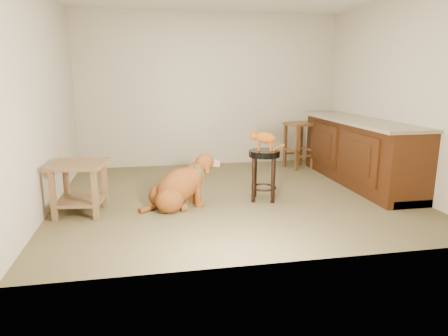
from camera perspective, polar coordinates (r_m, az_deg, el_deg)
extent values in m
cube|color=brown|center=(5.32, 1.35, -3.91)|extent=(4.50, 4.00, 0.01)
cube|color=beige|center=(7.06, -2.07, 10.98)|extent=(4.50, 0.04, 2.60)
cube|color=beige|center=(3.17, 9.17, 8.41)|extent=(4.50, 0.04, 2.60)
cube|color=beige|center=(5.11, -24.39, 9.11)|extent=(0.04, 4.00, 2.60)
cube|color=beige|center=(5.99, 23.30, 9.60)|extent=(0.04, 4.00, 2.60)
cube|color=#3D1D0B|center=(6.18, 18.75, 2.08)|extent=(0.60, 2.50, 0.90)
cube|color=gray|center=(6.10, 18.82, 6.41)|extent=(0.70, 2.56, 0.04)
cube|color=black|center=(6.28, 18.80, -1.50)|extent=(0.52, 2.50, 0.10)
cube|color=#3D1D0B|center=(5.55, 18.73, 1.43)|extent=(0.02, 0.90, 0.62)
cube|color=#3D1D0B|center=(6.51, 14.02, 3.35)|extent=(0.02, 0.90, 0.62)
cube|color=#321708|center=(5.54, 18.63, 1.43)|extent=(0.02, 0.60, 0.40)
cube|color=#321708|center=(6.50, 13.93, 3.35)|extent=(0.02, 0.60, 0.40)
cylinder|color=black|center=(5.19, 7.08, -1.19)|extent=(0.05, 0.05, 0.57)
cylinder|color=black|center=(5.20, 4.44, -1.09)|extent=(0.05, 0.05, 0.57)
cylinder|color=black|center=(4.96, 7.00, -1.85)|extent=(0.05, 0.05, 0.57)
cylinder|color=black|center=(4.97, 4.24, -1.76)|extent=(0.05, 0.05, 0.57)
torus|color=black|center=(5.11, 5.66, -2.77)|extent=(0.42, 0.42, 0.03)
cylinder|color=black|center=(5.01, 5.77, 2.09)|extent=(0.39, 0.39, 0.08)
cube|color=brown|center=(7.19, 10.93, 3.31)|extent=(0.06, 0.06, 0.73)
cube|color=brown|center=(7.00, 8.72, 3.14)|extent=(0.06, 0.06, 0.73)
cube|color=brown|center=(6.93, 12.58, 2.88)|extent=(0.06, 0.06, 0.73)
cube|color=brown|center=(6.73, 10.34, 2.68)|extent=(0.06, 0.06, 0.73)
cube|color=brown|center=(6.90, 10.78, 6.18)|extent=(0.51, 0.51, 0.04)
cube|color=brown|center=(4.98, -16.69, -2.29)|extent=(0.06, 0.06, 0.56)
cube|color=brown|center=(5.10, -21.58, -2.30)|extent=(0.06, 0.06, 0.56)
cube|color=brown|center=(4.57, -17.94, -3.76)|extent=(0.06, 0.06, 0.56)
cube|color=brown|center=(4.70, -23.23, -3.72)|extent=(0.06, 0.06, 0.56)
cube|color=brown|center=(4.76, -20.14, 0.50)|extent=(0.65, 0.65, 0.04)
cube|color=brown|center=(4.87, -19.75, -4.38)|extent=(0.55, 0.55, 0.03)
ellipsoid|color=brown|center=(4.87, -8.81, -3.90)|extent=(0.40, 0.36, 0.30)
ellipsoid|color=brown|center=(4.65, -7.77, -4.68)|extent=(0.40, 0.36, 0.30)
cylinder|color=brown|center=(4.98, -7.10, -4.75)|extent=(0.10, 0.11, 0.09)
cylinder|color=brown|center=(4.73, -5.82, -5.68)|extent=(0.10, 0.11, 0.09)
ellipsoid|color=brown|center=(4.78, -6.54, -2.62)|extent=(0.76, 0.55, 0.62)
ellipsoid|color=brown|center=(4.83, -4.60, -1.49)|extent=(0.33, 0.35, 0.31)
cylinder|color=brown|center=(4.96, -4.57, -3.02)|extent=(0.10, 0.10, 0.36)
cylinder|color=brown|center=(4.82, -3.73, -3.51)|extent=(0.10, 0.10, 0.36)
sphere|color=brown|center=(5.02, -4.24, -4.69)|extent=(0.09, 0.09, 0.09)
sphere|color=brown|center=(4.87, -3.40, -5.22)|extent=(0.09, 0.09, 0.09)
cylinder|color=brown|center=(4.84, -3.80, -0.30)|extent=(0.26, 0.22, 0.23)
ellipsoid|color=brown|center=(4.86, -2.80, 0.80)|extent=(0.28, 0.27, 0.22)
cube|color=#95785D|center=(4.92, -1.51, 0.73)|extent=(0.17, 0.12, 0.10)
sphere|color=black|center=(4.95, -0.78, 0.87)|extent=(0.05, 0.05, 0.05)
cube|color=brown|center=(4.95, -3.50, 0.67)|extent=(0.06, 0.07, 0.16)
cube|color=brown|center=(4.77, -2.48, 0.22)|extent=(0.06, 0.07, 0.16)
torus|color=#0D6A44|center=(4.84, -3.80, -0.41)|extent=(0.18, 0.23, 0.19)
cylinder|color=#D8BF4C|center=(4.88, -3.28, -1.10)|extent=(0.02, 0.04, 0.04)
cylinder|color=brown|center=(4.78, -10.59, -5.67)|extent=(0.26, 0.23, 0.07)
ellipsoid|color=#97480F|center=(4.98, 5.99, 4.31)|extent=(0.30, 0.21, 0.17)
cylinder|color=#97480F|center=(5.03, 5.05, 3.21)|extent=(0.03, 0.03, 0.10)
sphere|color=#97480F|center=(5.04, 5.05, 2.75)|extent=(0.03, 0.03, 0.03)
cylinder|color=#97480F|center=(4.96, 5.00, 3.07)|extent=(0.03, 0.03, 0.10)
sphere|color=#97480F|center=(4.97, 4.99, 2.60)|extent=(0.03, 0.03, 0.03)
cylinder|color=#97480F|center=(5.03, 6.74, 3.15)|extent=(0.03, 0.03, 0.10)
sphere|color=#97480F|center=(5.03, 6.73, 2.69)|extent=(0.03, 0.03, 0.03)
cylinder|color=#97480F|center=(4.95, 6.71, 3.01)|extent=(0.03, 0.03, 0.10)
sphere|color=#97480F|center=(4.96, 6.70, 2.55)|extent=(0.03, 0.03, 0.03)
sphere|color=#97480F|center=(4.98, 4.34, 4.56)|extent=(0.10, 0.10, 0.10)
sphere|color=#97480F|center=(4.99, 3.86, 4.46)|extent=(0.04, 0.04, 0.04)
sphere|color=brown|center=(4.99, 3.68, 4.47)|extent=(0.02, 0.02, 0.02)
cone|color=#97480F|center=(5.00, 4.49, 5.21)|extent=(0.05, 0.05, 0.05)
cone|color=#C66B60|center=(5.00, 4.47, 5.18)|extent=(0.03, 0.03, 0.03)
cone|color=#97480F|center=(4.94, 4.44, 5.11)|extent=(0.05, 0.05, 0.05)
cone|color=#C66B60|center=(4.94, 4.41, 5.08)|extent=(0.03, 0.03, 0.03)
cylinder|color=#97480F|center=(5.03, 7.55, 2.81)|extent=(0.21, 0.05, 0.10)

